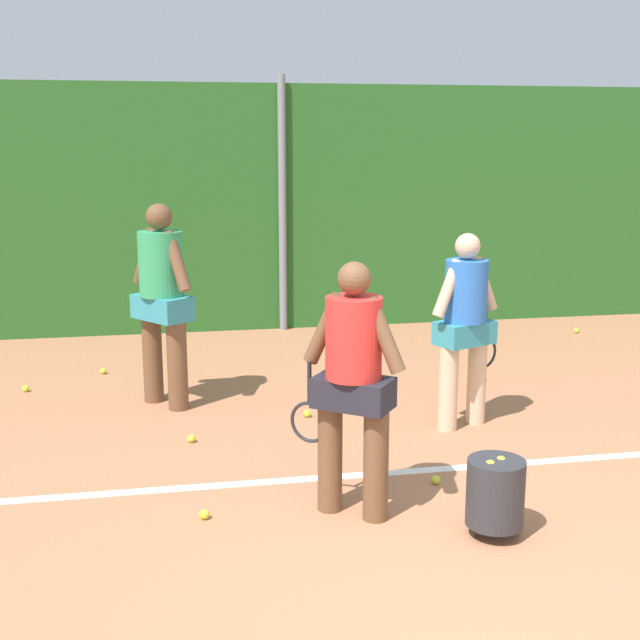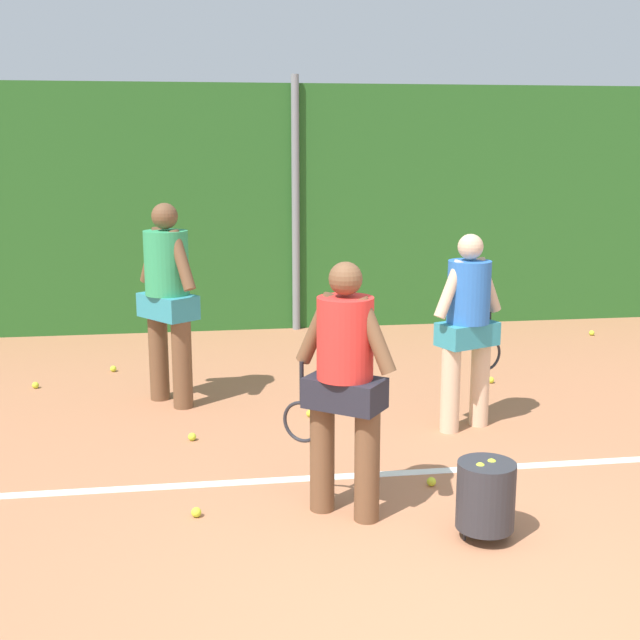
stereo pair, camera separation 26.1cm
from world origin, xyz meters
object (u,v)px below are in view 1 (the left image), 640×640
Objects in this scene: player_backcourt_far at (162,294)px; tennis_ball_1 at (576,331)px; tennis_ball_5 at (204,514)px; tennis_ball_4 at (436,480)px; player_foreground_near at (353,377)px; tennis_ball_2 at (307,414)px; tennis_ball_12 at (103,371)px; tennis_ball_3 at (26,389)px; tennis_ball_8 at (483,378)px; player_midcourt at (465,320)px; tennis_ball_10 at (191,439)px; ball_hopper at (495,492)px.

player_backcourt_far reaches higher than tennis_ball_1.
tennis_ball_4 is at bearing 9.04° from tennis_ball_5.
tennis_ball_1 is 1.00× the size of tennis_ball_5.
player_foreground_near is 2.85m from player_backcourt_far.
tennis_ball_2 and tennis_ball_12 have the same top height.
player_foreground_near is at bearing -13.05° from player_backcourt_far.
tennis_ball_5 is (1.58, -3.16, 0.00)m from tennis_ball_3.
player_foreground_near is 25.53× the size of tennis_ball_8.
player_backcourt_far is at bearing -176.54° from tennis_ball_8.
player_midcourt is 25.30× the size of tennis_ball_2.
player_foreground_near is 6.17m from tennis_ball_1.
tennis_ball_2 is 1.00× the size of tennis_ball_4.
player_foreground_near is 2.01m from player_midcourt.
tennis_ball_1 and tennis_ball_12 have the same top height.
tennis_ball_2 is 2.88m from tennis_ball_3.
tennis_ball_1 is at bearing 11.79° from tennis_ball_3.
tennis_ball_3 is 1.00× the size of tennis_ball_5.
tennis_ball_4 is at bearing -34.81° from tennis_ball_10.
tennis_ball_3 is (-6.53, -1.36, 0.00)m from tennis_ball_1.
player_foreground_near is 4.23m from tennis_ball_3.
tennis_ball_1 is at bearing 26.75° from player_midcourt.
player_midcourt is at bearing 75.52° from ball_hopper.
tennis_ball_1 is 5.86m from tennis_ball_10.
ball_hopper is at bearing -173.47° from player_foreground_near.
player_midcourt is at bearing 32.02° from tennis_ball_5.
tennis_ball_12 is at bearing 110.61° from tennis_ball_10.
tennis_ball_3 is (-2.59, 1.26, 0.00)m from tennis_ball_2.
tennis_ball_10 is (-0.03, 1.44, 0.00)m from tennis_ball_5.
tennis_ball_3 is 1.00× the size of tennis_ball_10.
ball_hopper is at bearing -72.91° from tennis_ball_2.
player_midcourt is 1.69m from tennis_ball_8.
ball_hopper is (1.99, -3.06, -0.76)m from player_backcourt_far.
tennis_ball_2 is at bearing -146.32° from tennis_ball_1.
ball_hopper is 5.02m from tennis_ball_3.
player_foreground_near reaches higher than tennis_ball_1.
tennis_ball_5 is 3.78m from tennis_ball_12.
player_foreground_near is at bearing -64.07° from tennis_ball_12.
tennis_ball_5 is (-2.28, -1.43, -0.90)m from player_midcourt.
player_midcourt is 0.89× the size of player_backcourt_far.
player_backcourt_far reaches higher than tennis_ball_12.
player_foreground_near is at bearing -5.74° from tennis_ball_5.
ball_hopper reaches higher than tennis_ball_1.
player_backcourt_far is at bearing 134.46° from player_midcourt.
player_foreground_near is 25.53× the size of tennis_ball_5.
tennis_ball_12 is (-0.87, 3.68, 0.00)m from tennis_ball_5.
tennis_ball_8 is (0.69, 1.26, -0.90)m from player_midcourt.
tennis_ball_4 is at bearing -41.78° from tennis_ball_3.
player_midcourt is 3.98m from tennis_ball_12.
tennis_ball_5 is (-1.77, 0.57, -0.26)m from ball_hopper.
player_midcourt reaches higher than tennis_ball_8.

